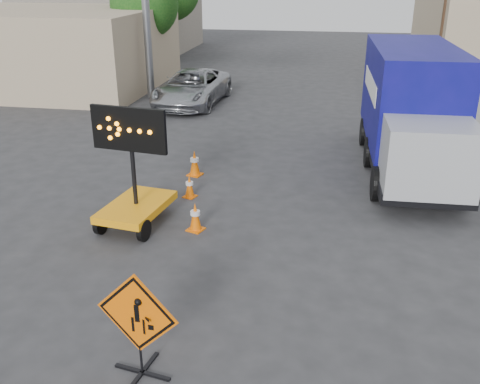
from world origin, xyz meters
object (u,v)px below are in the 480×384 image
(construction_sign, at_px, (138,323))
(box_truck, at_px, (411,117))
(pickup_truck, at_px, (192,88))
(arrow_board, at_px, (136,200))

(construction_sign, bearing_deg, box_truck, 74.11)
(construction_sign, xyz_separation_m, pickup_truck, (-3.90, 17.89, -0.18))
(construction_sign, relative_size, box_truck, 0.23)
(construction_sign, distance_m, box_truck, 11.70)
(arrow_board, xyz_separation_m, pickup_truck, (-1.94, 12.75, 0.12))
(pickup_truck, bearing_deg, box_truck, -36.45)
(construction_sign, distance_m, pickup_truck, 18.31)
(pickup_truck, xyz_separation_m, box_truck, (9.00, -7.39, 0.93))
(construction_sign, xyz_separation_m, box_truck, (5.11, 10.50, 0.75))
(arrow_board, bearing_deg, pickup_truck, 106.92)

